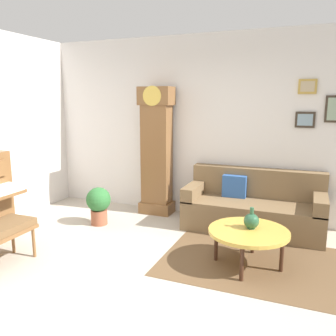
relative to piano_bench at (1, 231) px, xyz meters
name	(u,v)px	position (x,y,z in m)	size (l,w,h in m)	color
ground_plane	(128,285)	(1.45, 0.22, -0.46)	(6.40, 6.00, 0.10)	#B2A899
wall_back	(200,127)	(1.46, 2.62, 1.00)	(5.30, 0.13, 2.80)	silver
area_rug	(256,262)	(2.61, 1.13, -0.40)	(2.10, 1.50, 0.01)	brown
piano_bench	(1,231)	(0.00, 0.00, 0.00)	(0.42, 0.70, 0.48)	brown
grandfather_clock	(157,154)	(0.83, 2.36, 0.56)	(0.52, 0.34, 2.03)	brown
couch	(253,208)	(2.40, 2.20, -0.09)	(1.90, 0.80, 0.84)	brown
coffee_table	(249,232)	(2.53, 1.01, -0.01)	(0.88, 0.88, 0.42)	gold
green_jug	(251,221)	(2.54, 1.07, 0.10)	(0.17, 0.17, 0.24)	#234C33
potted_plant	(99,203)	(0.26, 1.53, -0.08)	(0.36, 0.36, 0.56)	#935138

